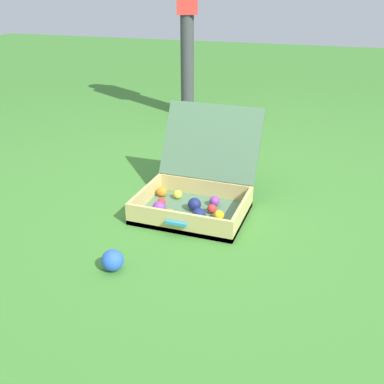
{
  "coord_description": "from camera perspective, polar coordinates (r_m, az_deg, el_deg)",
  "views": [
    {
      "loc": [
        0.61,
        -1.98,
        1.12
      ],
      "look_at": [
        -0.1,
        0.01,
        0.14
      ],
      "focal_mm": 41.34,
      "sensor_mm": 36.0,
      "label": 1
    }
  ],
  "objects": [
    {
      "name": "open_suitcase",
      "position": [
        2.41,
        0.62,
        0.36
      ],
      "size": [
        0.57,
        0.68,
        0.51
      ],
      "color": "#4C7051",
      "rests_on": "ground"
    },
    {
      "name": "bystander_person",
      "position": [
        4.22,
        -0.67,
        22.93
      ],
      "size": [
        0.28,
        0.36,
        1.67
      ],
      "color": "#3D3D42",
      "rests_on": "ground"
    },
    {
      "name": "stray_ball_on_grass",
      "position": [
        1.95,
        -10.21,
        -8.67
      ],
      "size": [
        0.1,
        0.1,
        0.1
      ],
      "primitive_type": "sphere",
      "color": "blue",
      "rests_on": "ground"
    },
    {
      "name": "ground_plane",
      "position": [
        2.35,
        2.17,
        -3.36
      ],
      "size": [
        16.0,
        16.0,
        0.0
      ],
      "primitive_type": "plane",
      "color": "#3D7A2D"
    }
  ]
}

